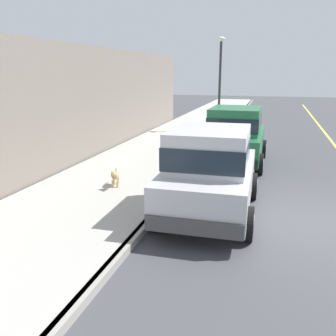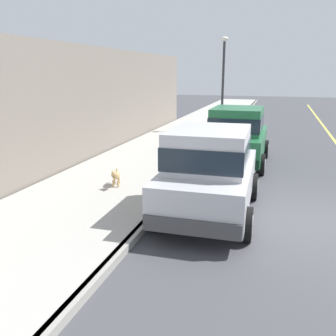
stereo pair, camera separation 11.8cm
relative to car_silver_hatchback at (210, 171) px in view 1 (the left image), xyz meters
The scene contains 8 objects.
ground_plane 2.37m from the car_silver_hatchback, ahead, with size 80.00×80.00×0.00m, color #424247.
curb 1.41m from the car_silver_hatchback, 167.43° to the left, with size 0.16×64.00×0.14m, color gray.
sidewalk 3.00m from the car_silver_hatchback, behind, with size 3.60×64.00×0.14m, color #A8A59E.
car_silver_hatchback is the anchor object (origin of this frame).
car_green_hatchback 4.58m from the car_silver_hatchback, 89.39° to the left, with size 1.98×3.81×1.88m.
dog_tan 2.74m from the car_silver_hatchback, 161.78° to the left, with size 0.35×0.73×0.49m.
street_lamp 10.97m from the car_silver_hatchback, 97.46° to the left, with size 0.36×0.36×4.42m.
building_facade 6.59m from the car_silver_hatchback, 139.38° to the left, with size 0.50×20.00×3.80m, color slate.
Camera 1 is at (-0.95, -7.52, 2.98)m, focal length 38.91 mm.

